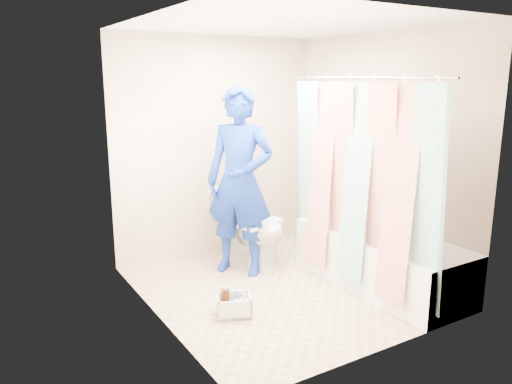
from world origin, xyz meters
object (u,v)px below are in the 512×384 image
bathtub (380,259)px  plumber (240,182)px  toilet (251,227)px  cleaning_caddy (235,306)px

bathtub → plumber: plumber is taller
toilet → cleaning_caddy: bearing=-145.9°
bathtub → toilet: (-0.76, 1.13, 0.14)m
toilet → plumber: bearing=-168.4°
plumber → bathtub: bearing=3.3°
bathtub → plumber: bearing=133.6°
cleaning_caddy → toilet: bearing=76.3°
bathtub → toilet: bearing=124.2°
bathtub → toilet: toilet is taller
plumber → cleaning_caddy: plumber is taller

